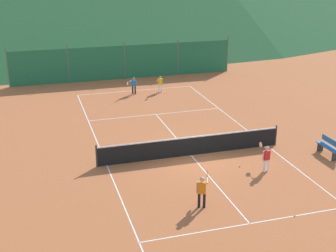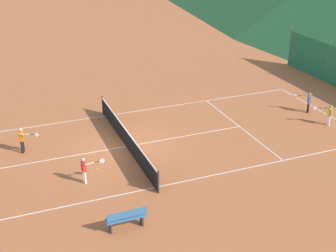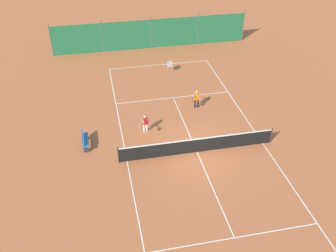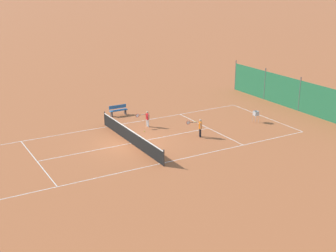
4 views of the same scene
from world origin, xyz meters
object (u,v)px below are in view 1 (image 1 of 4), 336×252
at_px(player_far_service, 202,189).
at_px(courtside_bench, 329,147).
at_px(player_far_baseline, 133,84).
at_px(tennis_ball_alley_left, 295,215).
at_px(player_near_service, 266,156).
at_px(tennis_ball_service_box, 166,93).
at_px(player_near_baseline, 160,83).
at_px(tennis_ball_by_net_left, 240,166).
at_px(tennis_net, 191,146).

height_order(player_far_service, courtside_bench, player_far_service).
xyz_separation_m(player_far_baseline, tennis_ball_alley_left, (2.17, -17.45, -0.67)).
bearing_deg(player_near_service, tennis_ball_service_box, 93.12).
xyz_separation_m(player_near_service, tennis_ball_alley_left, (-0.78, -3.82, -0.67)).
distance_m(player_far_service, player_far_baseline, 15.83).
bearing_deg(tennis_ball_service_box, player_near_baseline, 138.97).
bearing_deg(player_near_service, player_near_baseline, 94.47).
xyz_separation_m(tennis_ball_by_net_left, tennis_ball_service_box, (0.19, 12.57, 0.00)).
bearing_deg(player_far_service, player_near_baseline, 79.93).
relative_size(player_near_service, tennis_ball_service_box, 18.20).
distance_m(player_near_service, tennis_ball_service_box, 13.31).
relative_size(player_near_baseline, player_far_service, 0.90).
bearing_deg(player_near_service, player_far_baseline, 102.21).
relative_size(player_near_service, player_near_baseline, 1.03).
bearing_deg(tennis_net, player_far_service, -104.55).
bearing_deg(courtside_bench, player_near_service, -169.72).
distance_m(player_far_baseline, tennis_ball_by_net_left, 13.11).
relative_size(player_near_baseline, courtside_bench, 0.78).
xyz_separation_m(tennis_net, player_near_service, (2.62, -2.60, 0.20)).
relative_size(player_near_service, player_far_baseline, 1.00).
distance_m(tennis_ball_by_net_left, courtside_bench, 4.66).
relative_size(tennis_ball_by_net_left, tennis_ball_alley_left, 1.00).
height_order(player_near_service, courtside_bench, player_near_service).
height_order(player_near_service, tennis_ball_alley_left, player_near_service).
distance_m(player_far_service, tennis_ball_by_net_left, 4.17).
relative_size(player_near_service, tennis_ball_alley_left, 18.20).
relative_size(tennis_net, tennis_ball_by_net_left, 139.09).
distance_m(tennis_ball_by_net_left, tennis_ball_alley_left, 4.52).
height_order(player_far_baseline, tennis_ball_by_net_left, player_far_baseline).
height_order(player_far_service, player_far_baseline, player_far_service).
distance_m(player_near_service, tennis_ball_by_net_left, 1.33).
bearing_deg(tennis_ball_service_box, player_near_service, -86.88).
bearing_deg(player_near_baseline, tennis_ball_alley_left, -89.09).
height_order(tennis_net, tennis_ball_service_box, tennis_net).
relative_size(player_near_service, tennis_ball_by_net_left, 18.20).
bearing_deg(tennis_ball_service_box, tennis_net, -100.05).
height_order(player_far_service, tennis_ball_alley_left, player_far_service).
xyz_separation_m(player_near_baseline, tennis_ball_alley_left, (0.28, -17.38, -0.65)).
xyz_separation_m(player_far_baseline, tennis_ball_service_box, (2.23, -0.36, -0.67)).
bearing_deg(courtside_bench, player_near_baseline, 110.38).
bearing_deg(tennis_net, player_near_service, -44.77).
bearing_deg(player_near_baseline, player_near_service, -85.53).
distance_m(tennis_ball_service_box, courtside_bench, 13.36).
xyz_separation_m(tennis_net, tennis_ball_by_net_left, (1.71, -1.89, -0.47)).
distance_m(tennis_ball_alley_left, courtside_bench, 6.38).
bearing_deg(tennis_ball_by_net_left, courtside_bench, -0.31).
height_order(player_near_baseline, player_far_baseline, player_far_baseline).
bearing_deg(tennis_net, courtside_bench, -16.83).
relative_size(player_far_service, courtside_bench, 0.87).
bearing_deg(tennis_net, player_near_baseline, 81.92).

